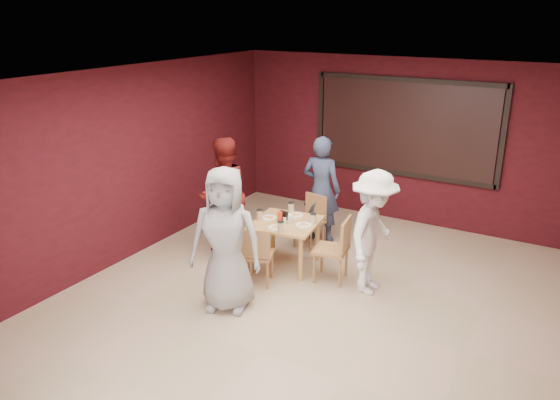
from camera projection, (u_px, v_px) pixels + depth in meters
The scene contains 11 objects.
floor at pixel (308, 307), 6.85m from camera, with size 7.00×7.00×0.00m, color tan.
window_blinds at pixel (404, 128), 9.11m from camera, with size 3.00×0.02×1.50m, color black.
dining_table at pixel (286, 227), 7.72m from camera, with size 1.00×1.00×0.85m.
chair_front at pixel (256, 253), 7.23m from camera, with size 0.52×0.52×0.85m.
chair_back at pixel (312, 218), 8.48m from camera, with size 0.46×0.46×0.82m.
chair_left at pixel (235, 226), 8.06m from camera, with size 0.43×0.43×0.88m.
chair_right at pixel (337, 246), 7.33m from camera, with size 0.50×0.50×0.91m.
diner_front at pixel (226, 240), 6.56m from camera, with size 0.89×0.58×1.82m, color #979797.
diner_back at pixel (321, 189), 8.56m from camera, with size 0.62×0.41×1.71m, color #323B5A.
diner_left at pixel (223, 195), 8.25m from camera, with size 0.85×0.66×1.75m, color maroon.
diner_right at pixel (373, 233), 6.98m from camera, with size 1.07×0.61×1.65m, color white.
Camera 1 is at (2.72, -5.37, 3.54)m, focal length 35.00 mm.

